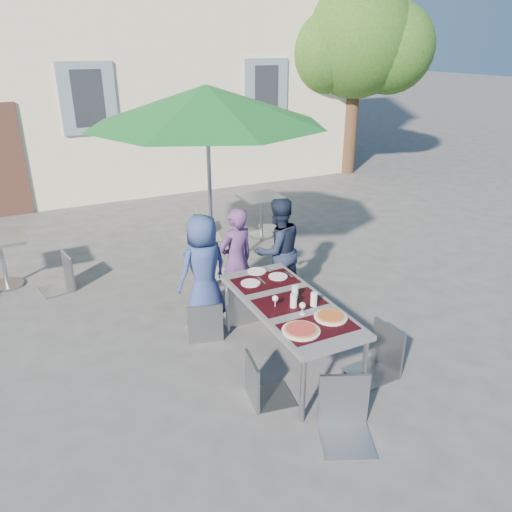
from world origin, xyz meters
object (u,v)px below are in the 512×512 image
bg_chair_r_0 (58,253)px  chair_3 (262,353)px  child_0 (203,269)px  patio_umbrella (207,106)px  chair_4 (383,323)px  child_2 (278,251)px  pizza_near_left (301,330)px  bg_chair_r_1 (276,199)px  chair_5 (349,376)px  chair_0 (203,298)px  cafe_table_1 (261,209)px  cafe_table_0 (1,253)px  chair_2 (280,279)px  child_1 (236,261)px  bg_chair_l_1 (201,207)px  pizza_near_right (331,317)px  dining_table (289,307)px  chair_1 (240,276)px

bg_chair_r_0 → chair_3: bearing=-66.9°
child_0 → patio_umbrella: patio_umbrella is taller
chair_3 → patio_umbrella: patio_umbrella is taller
chair_4 → child_2: bearing=95.8°
pizza_near_left → bg_chair_r_1: bg_chair_r_1 is taller
child_2 → bg_chair_r_1: (1.31, 2.48, -0.14)m
chair_4 → chair_5: 1.04m
child_0 → chair_0: (-0.17, -0.43, -0.15)m
cafe_table_1 → bg_chair_r_1: bg_chair_r_1 is taller
patio_umbrella → bg_chair_r_1: (1.89, 1.56, -1.91)m
chair_5 → cafe_table_0: size_ratio=1.37×
chair_0 → chair_2: bearing=0.3°
chair_5 → bg_chair_r_0: size_ratio=1.10×
pizza_near_left → child_1: (0.17, 1.88, -0.07)m
bg_chair_l_1 → child_2: bearing=-87.4°
cafe_table_1 → bg_chair_l_1: bearing=161.1°
bg_chair_l_1 → bg_chair_r_1: 1.44m
pizza_near_right → bg_chair_r_1: (1.71, 4.30, -0.19)m
child_1 → cafe_table_0: (-2.69, 2.08, -0.18)m
cafe_table_0 → bg_chair_r_0: 0.83m
child_0 → child_1: bearing=169.4°
child_2 → chair_5: size_ratio=1.39×
bg_chair_r_0 → child_2: bearing=-32.2°
pizza_near_left → bg_chair_l_1: (0.67, 4.48, -0.18)m
chair_5 → cafe_table_1: chair_5 is taller
chair_3 → cafe_table_0: (-2.17, 3.84, -0.03)m
chair_2 → bg_chair_r_0: bearing=138.1°
dining_table → child_2: bearing=66.2°
dining_table → bg_chair_r_0: bearing=123.8°
chair_5 → patio_umbrella: 3.91m
child_1 → chair_3: 1.84m
chair_1 → child_2: bearing=23.6°
dining_table → pizza_near_left: bearing=-108.9°
child_2 → cafe_table_1: (0.88, 2.24, -0.20)m
chair_1 → bg_chair_l_1: 2.94m
patio_umbrella → child_1: bearing=-92.5°
chair_1 → patio_umbrella: bearing=84.6°
child_2 → chair_2: 0.56m
child_2 → patio_umbrella: size_ratio=0.45×
child_2 → bg_chair_r_0: size_ratio=1.52×
child_0 → chair_0: 0.49m
pizza_near_left → chair_4: chair_4 is taller
child_0 → cafe_table_1: size_ratio=1.85×
chair_5 → bg_chair_r_1: size_ratio=1.05×
chair_2 → chair_5: bearing=-102.2°
chair_3 → bg_chair_l_1: 4.48m
pizza_near_left → chair_5: (0.12, -0.60, -0.16)m
pizza_near_right → child_2: (0.40, 1.82, -0.05)m
child_0 → bg_chair_r_0: bearing=-62.3°
chair_1 → chair_5: bearing=-89.3°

